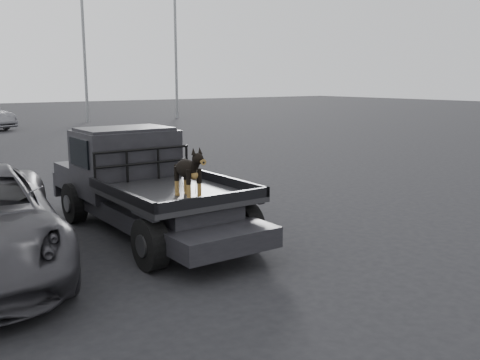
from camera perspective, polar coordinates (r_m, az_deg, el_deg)
ground at (r=8.17m, az=-0.77°, el=-8.44°), size 120.00×120.00×0.00m
flatbed_ute at (r=9.52m, az=-9.63°, el=-2.94°), size 2.00×5.40×0.92m
ute_cab at (r=10.21m, az=-12.15°, el=3.03°), size 1.72×1.30×0.88m
headache_rack at (r=9.55m, az=-10.30°, el=1.59°), size 1.80×0.08×0.55m
dog at (r=8.09m, az=-5.60°, el=0.76°), size 0.32×0.60×0.74m
floodlight_mid at (r=35.99m, az=-16.51°, el=17.34°), size 1.08×0.28×13.05m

